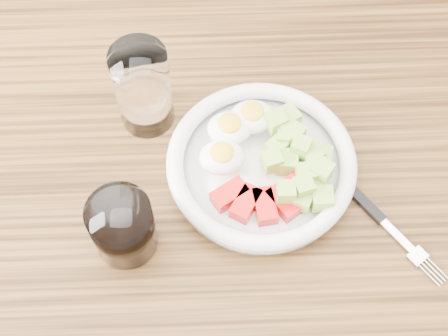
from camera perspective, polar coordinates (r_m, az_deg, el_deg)
The scene contains 6 objects.
ground at distance 1.53m, azimuth 0.40°, elevation -14.76°, with size 4.00×4.00×0.00m, color brown.
dining_table at distance 0.90m, azimuth 0.67°, elevation -4.53°, with size 1.50×0.90×0.77m.
bowl at distance 0.80m, azimuth 3.48°, elevation 0.57°, with size 0.24×0.24×0.06m.
fork at distance 0.81m, azimuth 13.30°, elevation -3.73°, with size 0.13×0.16×0.01m.
water_glass at distance 0.81m, azimuth -7.42°, elevation 7.24°, with size 0.07×0.07×0.13m, color white.
coffee_glass at distance 0.74m, azimuth -9.23°, elevation -5.36°, with size 0.08×0.08×0.09m.
Camera 1 is at (-0.02, -0.36, 1.49)m, focal length 50.00 mm.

